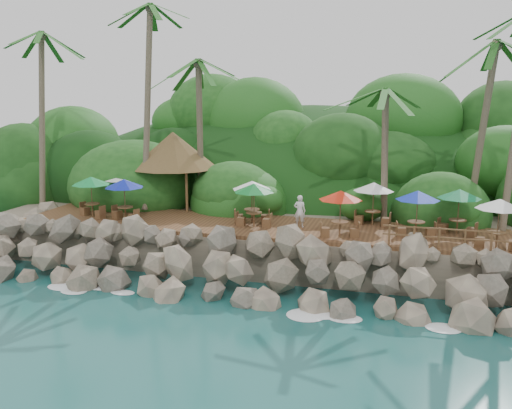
# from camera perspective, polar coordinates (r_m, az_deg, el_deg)

# --- Properties ---
(ground) EXTENTS (140.00, 140.00, 0.00)m
(ground) POSITION_cam_1_polar(r_m,az_deg,el_deg) (25.39, -3.68, -10.17)
(ground) COLOR #19514F
(ground) RESTS_ON ground
(land_base) EXTENTS (32.00, 25.20, 2.10)m
(land_base) POSITION_cam_1_polar(r_m,az_deg,el_deg) (39.93, 3.84, -0.55)
(land_base) COLOR gray
(land_base) RESTS_ON ground
(jungle_hill) EXTENTS (44.80, 28.00, 15.40)m
(jungle_hill) POSITION_cam_1_polar(r_m,az_deg,el_deg) (47.36, 5.67, 0.04)
(jungle_hill) COLOR #143811
(jungle_hill) RESTS_ON ground
(seawall) EXTENTS (29.00, 4.00, 2.30)m
(seawall) POSITION_cam_1_polar(r_m,az_deg,el_deg) (26.78, -2.30, -6.37)
(seawall) COLOR gray
(seawall) RESTS_ON ground
(terrace) EXTENTS (26.00, 5.00, 0.20)m
(terrace) POSITION_cam_1_polar(r_m,az_deg,el_deg) (30.19, 0.00, -2.23)
(terrace) COLOR brown
(terrace) RESTS_ON land_base
(jungle_foliage) EXTENTS (44.00, 16.00, 12.00)m
(jungle_foliage) POSITION_cam_1_polar(r_m,az_deg,el_deg) (39.21, 3.52, -2.34)
(jungle_foliage) COLOR #143811
(jungle_foliage) RESTS_ON ground
(foam_line) EXTENTS (25.20, 0.80, 0.06)m
(foam_line) POSITION_cam_1_polar(r_m,az_deg,el_deg) (25.64, -3.46, -9.88)
(foam_line) COLOR white
(foam_line) RESTS_ON ground
(palms) EXTENTS (33.43, 7.43, 13.42)m
(palms) POSITION_cam_1_polar(r_m,az_deg,el_deg) (31.91, 2.55, 16.40)
(palms) COLOR brown
(palms) RESTS_ON ground
(palapa) EXTENTS (5.33, 5.33, 4.60)m
(palapa) POSITION_cam_1_polar(r_m,az_deg,el_deg) (34.81, -8.38, 5.48)
(palapa) COLOR brown
(palapa) RESTS_ON ground
(dining_clusters) EXTENTS (23.34, 5.26, 2.31)m
(dining_clusters) POSITION_cam_1_polar(r_m,az_deg,el_deg) (29.24, 2.79, 1.35)
(dining_clusters) COLOR brown
(dining_clusters) RESTS_ON terrace
(railing) EXTENTS (8.30, 0.10, 1.00)m
(railing) POSITION_cam_1_polar(r_m,az_deg,el_deg) (26.87, 21.58, -3.23)
(railing) COLOR brown
(railing) RESTS_ON terrace
(waiter) EXTENTS (0.63, 0.42, 1.70)m
(waiter) POSITION_cam_1_polar(r_m,az_deg,el_deg) (29.55, 4.45, -0.67)
(waiter) COLOR silver
(waiter) RESTS_ON terrace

